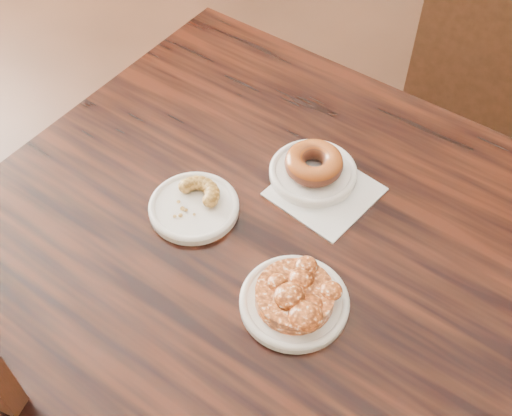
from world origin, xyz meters
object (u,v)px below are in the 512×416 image
Objects in this scene: chair_far at (499,91)px; apple_fritter at (295,293)px; cafe_table at (253,341)px; cruller_fragment at (193,201)px; glazed_donut at (314,163)px.

chair_far is 5.55× the size of apple_fritter.
chair_far is (0.12, 0.97, 0.08)m from cafe_table.
apple_fritter reaches higher than cruller_fragment.
glazed_donut reaches higher than cruller_fragment.
glazed_donut is 0.63× the size of apple_fritter.
cruller_fragment is at bearing 75.18° from chair_far.
cruller_fragment is at bearing 167.64° from apple_fritter.
cafe_table is 10.22× the size of cruller_fragment.
cafe_table is 0.44m from glazed_donut.
cafe_table is 1.04× the size of chair_far.
apple_fritter is at bearing 88.93° from chair_far.
chair_far reaches higher than glazed_donut.
cruller_fragment is at bearing -171.33° from cafe_table.
cruller_fragment reaches higher than cafe_table.
glazed_donut reaches higher than cafe_table.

